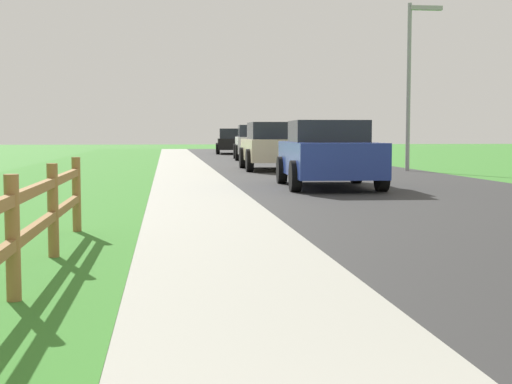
# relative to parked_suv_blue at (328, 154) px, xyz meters

# --- Properties ---
(ground_plane) EXTENTS (120.00, 120.00, 0.00)m
(ground_plane) POSITION_rel_parked_suv_blue_xyz_m (-2.12, 8.17, -0.78)
(ground_plane) COLOR #387C2B
(road_asphalt) EXTENTS (7.00, 66.00, 0.01)m
(road_asphalt) POSITION_rel_parked_suv_blue_xyz_m (1.38, 10.17, -0.77)
(road_asphalt) COLOR #2D2D2D
(road_asphalt) RESTS_ON ground
(curb_concrete) EXTENTS (6.00, 66.00, 0.01)m
(curb_concrete) POSITION_rel_parked_suv_blue_xyz_m (-5.12, 10.17, -0.77)
(curb_concrete) COLOR #9F9E92
(curb_concrete) RESTS_ON ground
(grass_verge) EXTENTS (5.00, 66.00, 0.00)m
(grass_verge) POSITION_rel_parked_suv_blue_xyz_m (-6.62, 10.17, -0.77)
(grass_verge) COLOR #387C2B
(grass_verge) RESTS_ON ground
(parked_suv_blue) EXTENTS (2.27, 4.42, 1.56)m
(parked_suv_blue) POSITION_rel_parked_suv_blue_xyz_m (0.00, 0.00, 0.00)
(parked_suv_blue) COLOR navy
(parked_suv_blue) RESTS_ON ground
(parked_car_beige) EXTENTS (2.20, 4.37, 1.64)m
(parked_car_beige) POSITION_rel_parked_suv_blue_xyz_m (-0.08, 8.36, 0.06)
(parked_car_beige) COLOR #C6B793
(parked_car_beige) RESTS_ON ground
(parked_car_white) EXTENTS (2.22, 4.69, 1.66)m
(parked_car_white) POSITION_rel_parked_suv_blue_xyz_m (0.49, 18.51, 0.06)
(parked_car_white) COLOR white
(parked_car_white) RESTS_ON ground
(parked_car_black) EXTENTS (2.37, 5.08, 1.55)m
(parked_car_black) POSITION_rel_parked_suv_blue_xyz_m (0.38, 29.01, -0.01)
(parked_car_black) COLOR black
(parked_car_black) RESTS_ON ground
(street_lamp) EXTENTS (1.17, 0.20, 5.57)m
(street_lamp) POSITION_rel_parked_suv_blue_xyz_m (4.42, 7.14, 2.59)
(street_lamp) COLOR gray
(street_lamp) RESTS_ON ground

